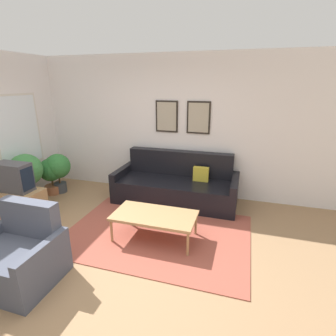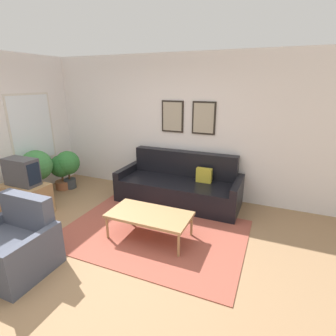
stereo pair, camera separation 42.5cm
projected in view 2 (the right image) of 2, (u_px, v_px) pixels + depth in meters
ground_plane at (92, 258)px, 3.41m from camera, size 16.00×16.00×0.00m
area_rug at (153, 233)px, 3.97m from camera, size 2.70×1.88×0.01m
wall_back at (168, 126)px, 5.19m from camera, size 8.00×0.09×2.70m
couch at (179, 186)px, 4.95m from camera, size 2.28×0.90×0.92m
coffee_table at (149, 215)px, 3.76m from camera, size 1.18×0.62×0.39m
tv_stand at (26, 199)px, 4.51m from camera, size 0.80×0.47×0.53m
tv at (21, 172)px, 4.36m from camera, size 0.58×0.28×0.46m
armchair at (14, 247)px, 3.15m from camera, size 0.91×0.76×0.87m
potted_plant_tall at (37, 167)px, 5.07m from camera, size 0.59×0.59×0.94m
potted_plant_by_window at (61, 169)px, 5.51m from camera, size 0.46×0.46×0.73m
potted_plant_small at (68, 165)px, 5.52m from camera, size 0.50×0.50×0.81m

